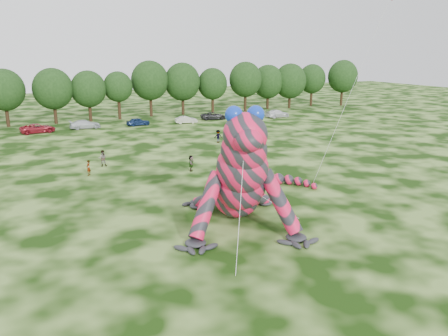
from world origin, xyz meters
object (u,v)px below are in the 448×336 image
tree_9 (119,95)px  car_6 (213,116)px  car_4 (138,122)px  spectator_1 (103,158)px  tree_14 (268,87)px  tree_7 (54,96)px  spectator_0 (88,168)px  tree_10 (150,89)px  spectator_2 (218,136)px  tree_13 (245,87)px  tree_16 (312,85)px  spectator_3 (227,133)px  car_5 (186,120)px  tree_15 (290,86)px  tree_6 (5,98)px  flying_kite (385,9)px  car_3 (85,124)px  tree_17 (342,83)px  spectator_5 (191,163)px  tree_11 (183,89)px  inflatable_gecko (234,157)px  tree_8 (89,96)px  car_7 (277,114)px  tree_12 (213,91)px

tree_9 → car_6: (15.53, -7.76, -3.68)m
car_4 → spectator_1: spectator_1 is taller
tree_14 → spectator_1: (-41.40, -34.96, -3.80)m
tree_7 → spectator_0: (0.19, -36.14, -3.96)m
tree_10 → spectator_2: size_ratio=5.91×
tree_13 → tree_16: bearing=7.0°
car_4 → spectator_3: (8.80, -16.58, 0.15)m
tree_13 → car_5: (-16.65, -9.65, -4.44)m
tree_9 → spectator_1: (-9.00, -33.58, -3.44)m
car_4 → tree_15: bearing=-82.3°
tree_6 → tree_15: bearing=1.1°
flying_kite → tree_15: (26.51, 53.28, -10.61)m
car_4 → spectator_3: 18.77m
tree_13 → spectator_1: 48.58m
car_3 → spectator_1: bearing=174.2°
tree_10 → tree_17: size_ratio=1.02×
tree_14 → spectator_5: tree_14 is taller
tree_17 → tree_11: bearing=177.7°
tree_7 → tree_14: bearing=2.5°
tree_6 → spectator_3: bearing=-40.7°
inflatable_gecko → tree_16: (46.70, 54.42, 0.25)m
tree_6 → tree_7: tree_6 is taller
car_3 → tree_8: bearing=-16.8°
tree_16 → spectator_3: (-34.35, -27.30, -3.87)m
tree_9 → flying_kite: bearing=-78.4°
spectator_1 → car_4: bearing=-99.0°
spectator_2 → inflatable_gecko: bearing=71.0°
tree_9 → spectator_1: bearing=-105.0°
car_3 → car_4: car_3 is taller
tree_7 → spectator_3: size_ratio=5.82×
tree_11 → spectator_1: size_ratio=5.61×
inflatable_gecko → car_7: bearing=72.2°
tree_12 → spectator_2: (-11.32, -27.73, -3.60)m
flying_kite → tree_6: 60.91m
tree_14 → car_7: 13.48m
tree_9 → tree_10: bearing=11.0°
tree_12 → tree_7: bearing=-178.2°
tree_8 → tree_15: (42.69, 0.79, 0.35)m
tree_17 → tree_8: bearing=179.7°
inflatable_gecko → spectator_3: 30.01m
tree_10 → tree_9: bearing=-169.0°
tree_14 → car_4: bearing=-162.1°
tree_6 → tree_17: size_ratio=0.92×
tree_8 → tree_16: tree_16 is taller
flying_kite → tree_14: size_ratio=1.89×
spectator_5 → tree_14: bearing=-12.2°
car_6 → spectator_2: spectator_2 is taller
tree_11 → car_4: (-11.49, -9.55, -4.38)m
tree_9 → tree_14: size_ratio=0.92×
flying_kite → car_3: size_ratio=3.66×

